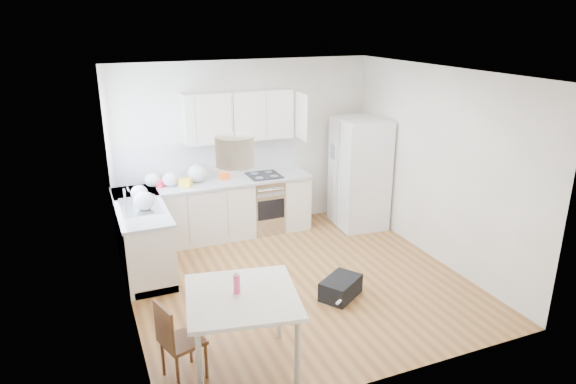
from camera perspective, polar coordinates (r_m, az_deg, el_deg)
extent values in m
plane|color=brown|center=(6.89, 1.08, -9.80)|extent=(4.20, 4.20, 0.00)
plane|color=white|center=(6.08, 1.24, 13.14)|extent=(4.20, 4.20, 0.00)
plane|color=beige|center=(8.25, -4.76, 5.09)|extent=(4.20, 0.00, 4.20)
plane|color=beige|center=(5.88, -17.95, -1.54)|extent=(0.00, 4.20, 4.20)
plane|color=beige|center=(7.42, 16.18, 2.83)|extent=(0.00, 4.20, 4.20)
cube|color=#BFE0F9|center=(6.87, -19.12, 4.73)|extent=(0.02, 1.00, 1.00)
cube|color=silver|center=(8.08, -7.96, -2.08)|extent=(3.00, 0.60, 0.88)
cube|color=silver|center=(7.34, -15.83, -4.86)|extent=(0.60, 1.80, 0.88)
cube|color=#AEB0B3|center=(7.93, -8.11, 1.02)|extent=(3.02, 0.64, 0.04)
cube|color=#AEB0B3|center=(7.18, -16.15, -1.50)|extent=(0.64, 1.82, 0.04)
cube|color=white|center=(8.12, -8.75, 3.69)|extent=(3.00, 0.01, 0.58)
cube|color=white|center=(7.06, -18.74, 0.56)|extent=(0.01, 1.80, 0.58)
cube|color=silver|center=(7.94, -5.53, 8.41)|extent=(1.70, 0.32, 0.75)
cube|color=beige|center=(4.96, -5.13, -11.52)|extent=(1.22, 1.22, 0.04)
cylinder|color=silver|center=(4.81, -9.78, -18.79)|extent=(0.05, 0.05, 0.78)
cylinder|color=silver|center=(4.89, 1.05, -17.73)|extent=(0.05, 0.05, 0.78)
cylinder|color=silver|center=(5.53, -10.22, -13.28)|extent=(0.05, 0.05, 0.78)
cylinder|color=silver|center=(5.60, -1.02, -12.49)|extent=(0.05, 0.05, 0.78)
cylinder|color=#ED4171|center=(4.93, -5.72, -9.97)|extent=(0.08, 0.08, 0.22)
cube|color=black|center=(6.51, 5.87, -10.53)|extent=(0.64, 0.58, 0.25)
cylinder|color=#C3B196|center=(4.59, -5.92, 4.54)|extent=(0.40, 0.40, 0.27)
ellipsoid|color=white|center=(7.83, -14.87, 1.28)|extent=(0.23, 0.19, 0.21)
ellipsoid|color=white|center=(7.80, -12.94, 1.37)|extent=(0.23, 0.20, 0.21)
ellipsoid|color=white|center=(7.91, -10.07, 2.06)|extent=(0.30, 0.26, 0.27)
ellipsoid|color=white|center=(7.33, -16.22, -0.06)|extent=(0.23, 0.19, 0.20)
ellipsoid|color=white|center=(6.92, -15.71, -0.95)|extent=(0.27, 0.23, 0.25)
cube|color=#FE5C16|center=(8.01, -7.04, 1.79)|extent=(0.16, 0.11, 0.11)
cube|color=yellow|center=(7.75, -11.31, 1.04)|extent=(0.21, 0.19, 0.12)
cube|color=red|center=(7.82, -13.85, 0.93)|extent=(0.17, 0.16, 0.10)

